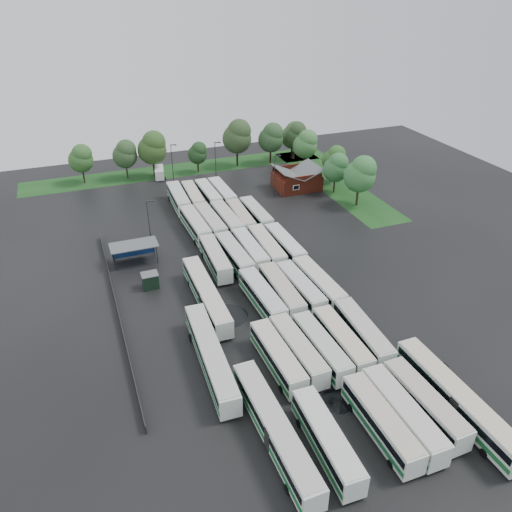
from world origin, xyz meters
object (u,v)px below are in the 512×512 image
object	(u,v)px
artic_bus_west_a	(275,429)
artic_bus_east	(456,399)
brick_building	(297,181)
minibus	(159,172)

from	to	relation	value
artic_bus_west_a	artic_bus_east	world-z (taller)	artic_bus_east
brick_building	minibus	distance (m)	34.35
brick_building	artic_bus_east	xyz separation A→B (m)	(-11.80, -69.32, 0.13)
minibus	brick_building	bearing A→B (deg)	-23.14
brick_building	artic_bus_east	distance (m)	70.32
brick_building	artic_bus_east	size ratio (longest dim) A/B	0.52
brick_building	artic_bus_west_a	bearing A→B (deg)	-116.76
artic_bus_east	minibus	distance (m)	89.45
brick_building	artic_bus_west_a	distance (m)	73.64
brick_building	artic_bus_west_a	xyz separation A→B (m)	(-33.16, -65.76, 0.11)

